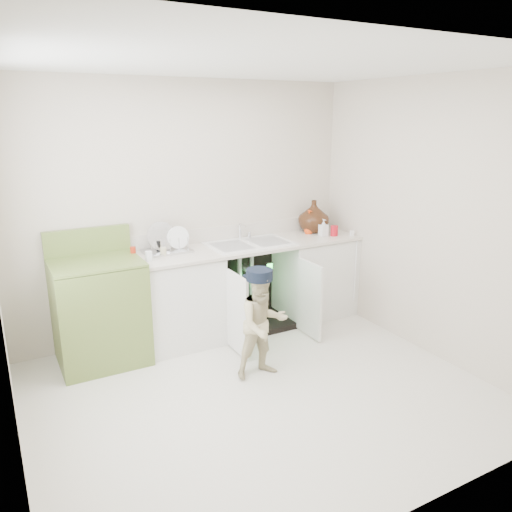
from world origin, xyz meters
The scene contains 5 objects.
ground centered at (0.00, 0.00, 0.00)m, with size 3.50×3.50×0.00m, color beige.
room_shell centered at (0.00, 0.00, 1.25)m, with size 6.00×5.50×1.26m.
counter_run centered at (0.58, 1.21, 0.48)m, with size 2.44×1.02×1.26m.
avocado_stove centered at (-0.98, 1.18, 0.49)m, with size 0.76×0.65×1.18m.
repair_worker centered at (0.16, 0.25, 0.48)m, with size 0.69×0.80×0.95m.
Camera 1 is at (-1.74, -3.11, 2.16)m, focal length 35.00 mm.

